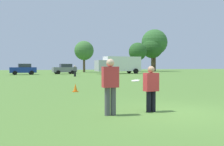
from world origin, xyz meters
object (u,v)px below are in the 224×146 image
(frisbee, at_px, (135,81))
(parked_car_center, at_px, (23,69))
(box_truck, at_px, (119,64))
(player_defender, at_px, (151,86))
(bystander_far_jogger, at_px, (75,70))
(player_thrower, at_px, (110,84))
(parked_car_mid_right, at_px, (65,69))
(traffic_cone, at_px, (75,88))

(frisbee, height_order, parked_car_center, parked_car_center)
(frisbee, distance_m, box_truck, 39.79)
(player_defender, bearing_deg, bystander_far_jogger, 83.53)
(player_thrower, height_order, parked_car_center, parked_car_center)
(player_defender, height_order, parked_car_center, parked_car_center)
(bystander_far_jogger, bearing_deg, frisbee, -97.59)
(parked_car_mid_right, relative_size, box_truck, 0.50)
(traffic_cone, distance_m, parked_car_center, 30.61)
(player_defender, xyz_separation_m, box_truck, (13.42, 37.31, 0.90))
(box_truck, bearing_deg, player_thrower, -111.71)
(player_thrower, height_order, box_truck, box_truck)
(parked_car_center, xyz_separation_m, bystander_far_jogger, (6.61, -10.04, -0.06))
(parked_car_center, bearing_deg, box_truck, -1.68)
(player_defender, height_order, bystander_far_jogger, bystander_far_jogger)
(player_defender, bearing_deg, parked_car_center, 95.24)
(parked_car_center, height_order, box_truck, box_truck)
(frisbee, height_order, traffic_cone, frisbee)
(frisbee, bearing_deg, bystander_far_jogger, 82.41)
(player_defender, bearing_deg, player_thrower, -175.41)
(player_thrower, xyz_separation_m, bystander_far_jogger, (4.63, 27.88, -0.12))
(player_defender, xyz_separation_m, bystander_far_jogger, (3.15, 27.77, 0.02))
(player_defender, relative_size, bystander_far_jogger, 1.00)
(parked_car_center, bearing_deg, traffic_cone, -85.44)
(player_defender, relative_size, parked_car_mid_right, 0.35)
(frisbee, bearing_deg, player_defender, -5.56)
(parked_car_center, height_order, parked_car_mid_right, same)
(player_thrower, xyz_separation_m, parked_car_mid_right, (5.09, 39.20, -0.06))
(bystander_far_jogger, bearing_deg, player_defender, -96.47)
(traffic_cone, bearing_deg, parked_car_center, 94.56)
(traffic_cone, relative_size, parked_car_mid_right, 0.11)
(player_thrower, distance_m, traffic_cone, 7.47)
(frisbee, xyz_separation_m, bystander_far_jogger, (3.69, 27.71, -0.18))
(parked_car_mid_right, xyz_separation_m, bystander_far_jogger, (-0.47, -11.31, -0.06))
(player_thrower, xyz_separation_m, frisbee, (0.94, 0.17, 0.06))
(traffic_cone, bearing_deg, bystander_far_jogger, 78.45)
(player_thrower, height_order, traffic_cone, player_thrower)
(traffic_cone, bearing_deg, parked_car_mid_right, 81.68)
(traffic_cone, height_order, parked_car_mid_right, parked_car_mid_right)
(player_thrower, distance_m, parked_car_center, 37.97)
(player_thrower, distance_m, parked_car_mid_right, 39.53)
(player_defender, height_order, traffic_cone, player_defender)
(parked_car_mid_right, bearing_deg, box_truck, -10.24)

